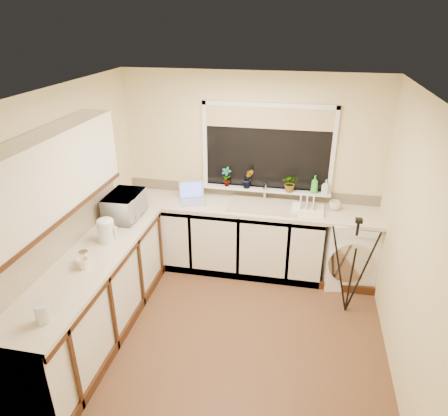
# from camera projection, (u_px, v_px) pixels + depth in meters

# --- Properties ---
(floor) EXTENTS (3.20, 3.20, 0.00)m
(floor) POSITION_uv_depth(u_px,v_px,m) (228.00, 329.00, 4.38)
(floor) COLOR brown
(floor) RESTS_ON ground
(ceiling) EXTENTS (3.20, 3.20, 0.00)m
(ceiling) POSITION_uv_depth(u_px,v_px,m) (229.00, 92.00, 3.34)
(ceiling) COLOR white
(ceiling) RESTS_ON ground
(wall_back) EXTENTS (3.20, 0.00, 3.20)m
(wall_back) POSITION_uv_depth(u_px,v_px,m) (251.00, 172.00, 5.19)
(wall_back) COLOR beige
(wall_back) RESTS_ON ground
(wall_front) EXTENTS (3.20, 0.00, 3.20)m
(wall_front) POSITION_uv_depth(u_px,v_px,m) (182.00, 338.00, 2.52)
(wall_front) COLOR beige
(wall_front) RESTS_ON ground
(wall_left) EXTENTS (0.00, 3.00, 3.00)m
(wall_left) POSITION_uv_depth(u_px,v_px,m) (72.00, 212.00, 4.14)
(wall_left) COLOR beige
(wall_left) RESTS_ON ground
(wall_right) EXTENTS (0.00, 3.00, 3.00)m
(wall_right) POSITION_uv_depth(u_px,v_px,m) (410.00, 244.00, 3.57)
(wall_right) COLOR beige
(wall_right) RESTS_ON ground
(base_cabinet_back) EXTENTS (2.55, 0.60, 0.86)m
(base_cabinet_back) POSITION_uv_depth(u_px,v_px,m) (221.00, 236.00, 5.32)
(base_cabinet_back) COLOR silver
(base_cabinet_back) RESTS_ON floor
(base_cabinet_left) EXTENTS (0.54, 2.40, 0.86)m
(base_cabinet_left) POSITION_uv_depth(u_px,v_px,m) (96.00, 298.00, 4.16)
(base_cabinet_left) COLOR silver
(base_cabinet_left) RESTS_ON floor
(worktop_back) EXTENTS (3.20, 0.60, 0.04)m
(worktop_back) POSITION_uv_depth(u_px,v_px,m) (246.00, 207.00, 5.07)
(worktop_back) COLOR beige
(worktop_back) RESTS_ON base_cabinet_back
(worktop_left) EXTENTS (0.60, 2.40, 0.04)m
(worktop_left) POSITION_uv_depth(u_px,v_px,m) (89.00, 260.00, 3.97)
(worktop_left) COLOR beige
(worktop_left) RESTS_ON base_cabinet_left
(upper_cabinet) EXTENTS (0.28, 1.90, 0.70)m
(upper_cabinet) POSITION_uv_depth(u_px,v_px,m) (50.00, 175.00, 3.47)
(upper_cabinet) COLOR silver
(upper_cabinet) RESTS_ON wall_left
(splashback_left) EXTENTS (0.02, 2.40, 0.45)m
(splashback_left) POSITION_uv_depth(u_px,v_px,m) (58.00, 235.00, 3.91)
(splashback_left) COLOR beige
(splashback_left) RESTS_ON wall_left
(splashback_back) EXTENTS (3.20, 0.02, 0.14)m
(splashback_back) POSITION_uv_depth(u_px,v_px,m) (250.00, 191.00, 5.29)
(splashback_back) COLOR beige
(splashback_back) RESTS_ON wall_back
(window_glass) EXTENTS (1.50, 0.02, 1.00)m
(window_glass) POSITION_uv_depth(u_px,v_px,m) (268.00, 148.00, 5.00)
(window_glass) COLOR black
(window_glass) RESTS_ON wall_back
(window_blind) EXTENTS (1.50, 0.02, 0.25)m
(window_blind) POSITION_uv_depth(u_px,v_px,m) (269.00, 118.00, 4.82)
(window_blind) COLOR tan
(window_blind) RESTS_ON wall_back
(windowsill) EXTENTS (1.60, 0.14, 0.03)m
(windowsill) POSITION_uv_depth(u_px,v_px,m) (265.00, 189.00, 5.17)
(windowsill) COLOR white
(windowsill) RESTS_ON wall_back
(sink) EXTENTS (0.82, 0.46, 0.03)m
(sink) POSITION_uv_depth(u_px,v_px,m) (263.00, 206.00, 5.02)
(sink) COLOR tan
(sink) RESTS_ON worktop_back
(faucet) EXTENTS (0.03, 0.03, 0.24)m
(faucet) POSITION_uv_depth(u_px,v_px,m) (265.00, 192.00, 5.13)
(faucet) COLOR silver
(faucet) RESTS_ON worktop_back
(washing_machine) EXTENTS (0.71, 0.69, 0.87)m
(washing_machine) POSITION_uv_depth(u_px,v_px,m) (349.00, 248.00, 5.04)
(washing_machine) COLOR white
(washing_machine) RESTS_ON floor
(laptop) EXTENTS (0.40, 0.39, 0.22)m
(laptop) POSITION_uv_depth(u_px,v_px,m) (192.00, 196.00, 5.17)
(laptop) COLOR #A1A2A9
(laptop) RESTS_ON worktop_back
(kettle) EXTENTS (0.17, 0.17, 0.23)m
(kettle) POSITION_uv_depth(u_px,v_px,m) (106.00, 231.00, 4.22)
(kettle) COLOR silver
(kettle) RESTS_ON worktop_left
(dish_rack) EXTENTS (0.37, 0.28, 0.06)m
(dish_rack) POSITION_uv_depth(u_px,v_px,m) (308.00, 209.00, 4.89)
(dish_rack) COLOR white
(dish_rack) RESTS_ON worktop_back
(tripod) EXTENTS (0.75, 0.75, 1.15)m
(tripod) POSITION_uv_depth(u_px,v_px,m) (352.00, 267.00, 4.41)
(tripod) COLOR black
(tripod) RESTS_ON floor
(glass_jug) EXTENTS (0.11, 0.11, 0.16)m
(glass_jug) POSITION_uv_depth(u_px,v_px,m) (42.00, 313.00, 3.11)
(glass_jug) COLOR silver
(glass_jug) RESTS_ON worktop_left
(steel_jar) EXTENTS (0.09, 0.09, 0.12)m
(steel_jar) POSITION_uv_depth(u_px,v_px,m) (84.00, 257.00, 3.86)
(steel_jar) COLOR white
(steel_jar) RESTS_ON worktop_left
(microwave) EXTENTS (0.36, 0.52, 0.29)m
(microwave) POSITION_uv_depth(u_px,v_px,m) (125.00, 206.00, 4.71)
(microwave) COLOR white
(microwave) RESTS_ON worktop_left
(plant_a) EXTENTS (0.15, 0.12, 0.25)m
(plant_a) POSITION_uv_depth(u_px,v_px,m) (226.00, 177.00, 5.18)
(plant_a) COLOR #999999
(plant_a) RESTS_ON windowsill
(plant_b) EXTENTS (0.16, 0.14, 0.25)m
(plant_b) POSITION_uv_depth(u_px,v_px,m) (248.00, 179.00, 5.12)
(plant_b) COLOR #999999
(plant_b) RESTS_ON windowsill
(plant_d) EXTENTS (0.20, 0.18, 0.22)m
(plant_d) POSITION_uv_depth(u_px,v_px,m) (290.00, 183.00, 5.03)
(plant_d) COLOR #999999
(plant_d) RESTS_ON windowsill
(soap_bottle_green) EXTENTS (0.10, 0.11, 0.22)m
(soap_bottle_green) POSITION_uv_depth(u_px,v_px,m) (315.00, 184.00, 4.98)
(soap_bottle_green) COLOR green
(soap_bottle_green) RESTS_ON windowsill
(soap_bottle_clear) EXTENTS (0.10, 0.10, 0.17)m
(soap_bottle_clear) POSITION_uv_depth(u_px,v_px,m) (326.00, 187.00, 4.98)
(soap_bottle_clear) COLOR #999999
(soap_bottle_clear) RESTS_ON windowsill
(cup_back) EXTENTS (0.15, 0.15, 0.11)m
(cup_back) POSITION_uv_depth(u_px,v_px,m) (335.00, 206.00, 4.93)
(cup_back) COLOR silver
(cup_back) RESTS_ON worktop_back
(cup_left) EXTENTS (0.12, 0.12, 0.10)m
(cup_left) POSITION_uv_depth(u_px,v_px,m) (83.00, 264.00, 3.78)
(cup_left) COLOR beige
(cup_left) RESTS_ON worktop_left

